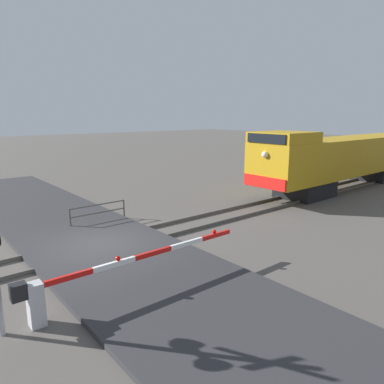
{
  "coord_description": "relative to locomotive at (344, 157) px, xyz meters",
  "views": [
    {
      "loc": [
        12.32,
        -5.56,
        5.03
      ],
      "look_at": [
        1.12,
        3.68,
        1.88
      ],
      "focal_mm": 33.55,
      "sensor_mm": 36.0,
      "label": 1
    }
  ],
  "objects": [
    {
      "name": "ground_plane",
      "position": [
        0.0,
        -18.26,
        -2.11
      ],
      "size": [
        160.0,
        160.0,
        0.0
      ],
      "primitive_type": "plane",
      "color": "#514C47"
    },
    {
      "name": "rail_track_left",
      "position": [
        -0.72,
        -18.26,
        -2.04
      ],
      "size": [
        0.08,
        80.0,
        0.15
      ],
      "primitive_type": "cube",
      "color": "#59544C",
      "rests_on": "ground_plane"
    },
    {
      "name": "rail_track_right",
      "position": [
        0.72,
        -18.26,
        -2.04
      ],
      "size": [
        0.08,
        80.0,
        0.15
      ],
      "primitive_type": "cube",
      "color": "#59544C",
      "rests_on": "ground_plane"
    },
    {
      "name": "road_surface",
      "position": [
        0.0,
        -18.26,
        -2.04
      ],
      "size": [
        36.0,
        5.27,
        0.16
      ],
      "primitive_type": "cube",
      "color": "#2D2D30",
      "rests_on": "ground_plane"
    },
    {
      "name": "locomotive",
      "position": [
        0.0,
        0.0,
        0.0
      ],
      "size": [
        2.99,
        17.85,
        4.08
      ],
      "color": "black",
      "rests_on": "ground_plane"
    },
    {
      "name": "crossing_gate",
      "position": [
        3.89,
        -20.62,
        -1.34
      ],
      "size": [
        0.36,
        7.08,
        1.22
      ],
      "color": "silver",
      "rests_on": "ground_plane"
    },
    {
      "name": "guard_railing",
      "position": [
        -2.95,
        -16.91,
        -1.49
      ],
      "size": [
        0.08,
        2.77,
        0.95
      ],
      "color": "#4C4742",
      "rests_on": "ground_plane"
    }
  ]
}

